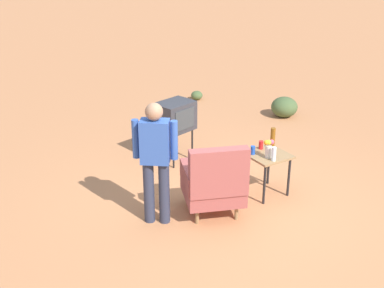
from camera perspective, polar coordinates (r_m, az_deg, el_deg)
The scene contains 12 objects.
ground_plane at distance 6.95m, azimuth 4.05°, elevation -7.02°, with size 60.00×60.00×0.00m, color #C17A4C.
armchair at distance 6.45m, azimuth 2.65°, elevation -4.45°, with size 0.99×1.00×1.06m.
side_table at distance 7.06m, azimuth 8.81°, elevation -1.85°, with size 0.56×0.56×0.63m.
tv_on_stand at distance 7.95m, azimuth -2.00°, elevation 3.19°, with size 0.69×0.58×1.03m.
person_standing at distance 6.13m, azimuth -4.29°, elevation -1.46°, with size 0.47×0.39×1.64m.
soda_can_blue at distance 6.96m, azimuth 7.11°, elevation -0.72°, with size 0.07×0.07×0.12m, color blue.
bottle_short_clear at distance 6.79m, azimuth 9.52°, elevation -1.16°, with size 0.06×0.06×0.20m, color silver.
soda_can_red at distance 7.16m, azimuth 8.04°, elevation -0.11°, with size 0.07×0.07×0.12m, color red.
bottle_tall_amber at distance 7.21m, azimuth 9.40°, elevation 0.74°, with size 0.07×0.07×0.30m, color brown.
flower_vase at distance 6.85m, azimuth 8.92°, elevation -0.44°, with size 0.15×0.10×0.27m.
shrub_near at distance 10.39m, azimuth 10.72°, elevation 4.26°, with size 0.55×0.55×0.42m, color #475B33.
shrub_mid at distance 11.35m, azimuth 0.57°, elevation 5.70°, with size 0.27×0.27×0.21m, color #475B33.
Camera 1 is at (3.56, 4.87, 3.46)m, focal length 45.74 mm.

